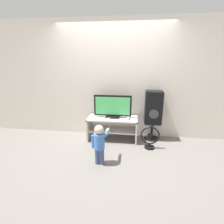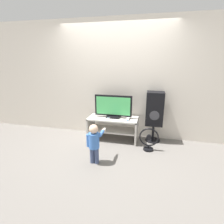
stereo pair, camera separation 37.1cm
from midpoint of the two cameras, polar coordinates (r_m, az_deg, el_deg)
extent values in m
plane|color=slate|center=(3.83, 2.31, -10.36)|extent=(16.00, 16.00, 0.00)
cube|color=silver|center=(3.99, 4.11, 10.33)|extent=(10.00, 0.06, 2.60)
cube|color=beige|center=(3.85, 3.09, -2.14)|extent=(1.09, 0.49, 0.03)
cube|color=beige|center=(3.95, 3.03, -5.80)|extent=(1.05, 0.45, 0.02)
cube|color=beige|center=(4.06, -4.35, -4.81)|extent=(0.04, 0.49, 0.51)
cube|color=beige|center=(3.89, 10.75, -6.05)|extent=(0.04, 0.49, 0.51)
cube|color=black|center=(3.86, 3.16, -1.53)|extent=(0.29, 0.20, 0.04)
cube|color=black|center=(3.79, 3.22, 2.05)|extent=(0.82, 0.05, 0.46)
cube|color=#4CBF66|center=(3.77, 3.15, 1.94)|extent=(0.75, 0.01, 0.39)
cube|color=white|center=(3.74, 8.10, -2.30)|extent=(0.05, 0.19, 0.04)
cube|color=#3F8CE5|center=(3.65, 7.96, -2.78)|extent=(0.03, 0.00, 0.01)
cube|color=white|center=(3.83, -3.18, -1.82)|extent=(0.06, 0.13, 0.02)
cylinder|color=#337FD8|center=(3.83, -3.18, -1.64)|extent=(0.01, 0.01, 0.00)
cube|color=white|center=(3.77, 1.57, -2.12)|extent=(0.09, 0.13, 0.02)
cylinder|color=#337FD8|center=(3.77, 1.57, -1.93)|extent=(0.01, 0.01, 0.00)
cylinder|color=#3F4C72|center=(3.13, -3.04, -13.92)|extent=(0.08, 0.08, 0.29)
cylinder|color=#3F4C72|center=(3.11, -1.54, -14.11)|extent=(0.08, 0.08, 0.29)
cylinder|color=#3F72C6|center=(2.99, -2.36, -9.38)|extent=(0.18, 0.18, 0.27)
sphere|color=beige|center=(2.90, -2.41, -5.65)|extent=(0.15, 0.15, 0.15)
cylinder|color=#3F72C6|center=(3.02, -4.31, -9.35)|extent=(0.06, 0.06, 0.22)
cylinder|color=#3F72C6|center=(3.02, 0.13, -6.95)|extent=(0.06, 0.22, 0.06)
sphere|color=beige|center=(3.12, 0.60, -6.14)|extent=(0.07, 0.07, 0.07)
cube|color=white|center=(3.16, 0.76, -5.87)|extent=(0.03, 0.13, 0.02)
cylinder|color=black|center=(4.11, 15.65, -8.86)|extent=(0.33, 0.33, 0.02)
cylinder|color=black|center=(4.04, 15.85, -6.53)|extent=(0.05, 0.05, 0.38)
cube|color=black|center=(3.86, 16.50, 1.02)|extent=(0.36, 0.29, 0.72)
cylinder|color=#38383D|center=(3.75, 16.47, -1.17)|extent=(0.20, 0.01, 0.20)
cylinder|color=black|center=(3.69, 14.62, -11.68)|extent=(0.19, 0.19, 0.04)
cylinder|color=black|center=(3.67, 14.68, -10.98)|extent=(0.04, 0.04, 0.06)
torus|color=black|center=(3.58, 14.93, -8.02)|extent=(0.38, 0.03, 0.38)
cylinder|color=black|center=(3.58, 14.93, -8.02)|extent=(0.10, 0.05, 0.10)
camera|label=1|loc=(0.19, -87.14, 0.86)|focal=28.00mm
camera|label=2|loc=(0.19, 92.86, -0.86)|focal=28.00mm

